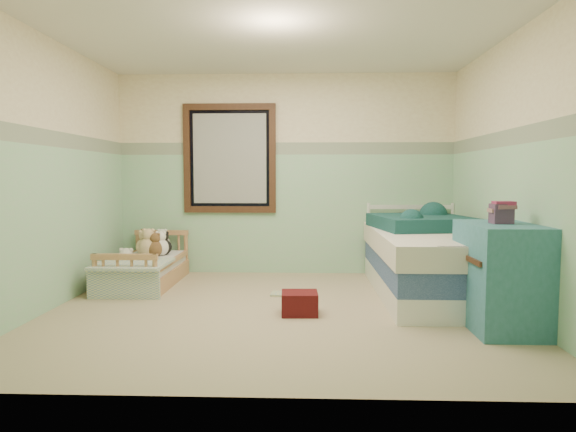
{
  "coord_description": "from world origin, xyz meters",
  "views": [
    {
      "loc": [
        0.25,
        -4.45,
        1.22
      ],
      "look_at": [
        0.08,
        0.35,
        0.84
      ],
      "focal_mm": 30.87,
      "sensor_mm": 36.0,
      "label": 1
    }
  ],
  "objects_px": {
    "twin_bed_frame": "(431,285)",
    "floor_book": "(283,294)",
    "toddler_bed_frame": "(146,277)",
    "plush_floor_tan": "(99,281)",
    "dresser": "(500,276)",
    "plush_floor_cream": "(126,269)",
    "red_pillow": "(300,303)"
  },
  "relations": [
    {
      "from": "twin_bed_frame",
      "to": "floor_book",
      "type": "relative_size",
      "value": 8.79
    },
    {
      "from": "toddler_bed_frame",
      "to": "plush_floor_tan",
      "type": "height_order",
      "value": "plush_floor_tan"
    },
    {
      "from": "plush_floor_tan",
      "to": "dresser",
      "type": "relative_size",
      "value": 0.26
    },
    {
      "from": "toddler_bed_frame",
      "to": "plush_floor_tan",
      "type": "distance_m",
      "value": 0.53
    },
    {
      "from": "plush_floor_cream",
      "to": "floor_book",
      "type": "distance_m",
      "value": 2.03
    },
    {
      "from": "plush_floor_cream",
      "to": "dresser",
      "type": "relative_size",
      "value": 0.3
    },
    {
      "from": "dresser",
      "to": "red_pillow",
      "type": "distance_m",
      "value": 1.69
    },
    {
      "from": "red_pillow",
      "to": "floor_book",
      "type": "height_order",
      "value": "red_pillow"
    },
    {
      "from": "toddler_bed_frame",
      "to": "twin_bed_frame",
      "type": "distance_m",
      "value": 3.14
    },
    {
      "from": "twin_bed_frame",
      "to": "dresser",
      "type": "relative_size",
      "value": 2.57
    },
    {
      "from": "toddler_bed_frame",
      "to": "floor_book",
      "type": "relative_size",
      "value": 5.45
    },
    {
      "from": "toddler_bed_frame",
      "to": "dresser",
      "type": "xyz_separation_m",
      "value": [
        3.39,
        -1.5,
        0.34
      ]
    },
    {
      "from": "twin_bed_frame",
      "to": "floor_book",
      "type": "height_order",
      "value": "twin_bed_frame"
    },
    {
      "from": "toddler_bed_frame",
      "to": "twin_bed_frame",
      "type": "xyz_separation_m",
      "value": [
        3.11,
        -0.41,
        0.02
      ]
    },
    {
      "from": "twin_bed_frame",
      "to": "plush_floor_tan",
      "type": "bearing_deg",
      "value": 179.12
    },
    {
      "from": "twin_bed_frame",
      "to": "red_pillow",
      "type": "bearing_deg",
      "value": -150.53
    },
    {
      "from": "toddler_bed_frame",
      "to": "dresser",
      "type": "bearing_deg",
      "value": -23.88
    },
    {
      "from": "plush_floor_cream",
      "to": "floor_book",
      "type": "xyz_separation_m",
      "value": [
        1.9,
        -0.71,
        -0.12
      ]
    },
    {
      "from": "plush_floor_cream",
      "to": "plush_floor_tan",
      "type": "xyz_separation_m",
      "value": [
        -0.08,
        -0.6,
        -0.02
      ]
    },
    {
      "from": "toddler_bed_frame",
      "to": "red_pillow",
      "type": "height_order",
      "value": "red_pillow"
    },
    {
      "from": "twin_bed_frame",
      "to": "floor_book",
      "type": "bearing_deg",
      "value": -177.99
    },
    {
      "from": "floor_book",
      "to": "toddler_bed_frame",
      "type": "bearing_deg",
      "value": 170.27
    },
    {
      "from": "plush_floor_cream",
      "to": "toddler_bed_frame",
      "type": "bearing_deg",
      "value": -37.88
    },
    {
      "from": "floor_book",
      "to": "plush_floor_tan",
      "type": "bearing_deg",
      "value": -176.56
    },
    {
      "from": "plush_floor_cream",
      "to": "twin_bed_frame",
      "type": "relative_size",
      "value": 0.12
    },
    {
      "from": "toddler_bed_frame",
      "to": "floor_book",
      "type": "height_order",
      "value": "toddler_bed_frame"
    },
    {
      "from": "dresser",
      "to": "red_pillow",
      "type": "height_order",
      "value": "dresser"
    },
    {
      "from": "plush_floor_cream",
      "to": "red_pillow",
      "type": "bearing_deg",
      "value": -34.22
    },
    {
      "from": "toddler_bed_frame",
      "to": "red_pillow",
      "type": "relative_size",
      "value": 4.23
    },
    {
      "from": "toddler_bed_frame",
      "to": "dresser",
      "type": "relative_size",
      "value": 1.6
    },
    {
      "from": "floor_book",
      "to": "dresser",
      "type": "bearing_deg",
      "value": -23.38
    },
    {
      "from": "twin_bed_frame",
      "to": "dresser",
      "type": "distance_m",
      "value": 1.17
    }
  ]
}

